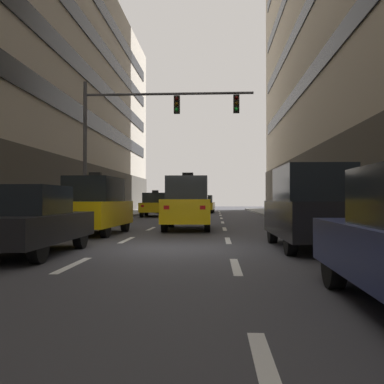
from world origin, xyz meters
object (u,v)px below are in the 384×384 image
taxi_driving_3 (95,206)px  taxi_driving_4 (204,204)px  car_driving_0 (28,221)px  taxi_driving_2 (169,203)px  taxi_driving_1 (155,205)px  car_parked_1 (311,208)px  pedestrian_0 (321,203)px  taxi_driving_5 (188,203)px  traffic_signal_0 (141,124)px

taxi_driving_3 → taxi_driving_4: bearing=82.1°
car_driving_0 → taxi_driving_2: taxi_driving_2 is taller
taxi_driving_1 → taxi_driving_4: (3.30, 7.93, -0.05)m
car_driving_0 → taxi_driving_1: 21.32m
taxi_driving_4 → car_driving_0: bearing=-96.2°
car_parked_1 → pedestrian_0: 9.33m
taxi_driving_2 → taxi_driving_5: (3.15, -21.47, 0.23)m
taxi_driving_2 → taxi_driving_1: bearing=-90.3°
taxi_driving_3 → taxi_driving_4: 23.80m
car_driving_0 → taxi_driving_5: (3.08, 8.25, 0.31)m
taxi_driving_5 → traffic_signal_0: bearing=134.1°
taxi_driving_4 → taxi_driving_1: bearing=-112.6°
car_parked_1 → pedestrian_0: size_ratio=2.65×
taxi_driving_2 → traffic_signal_0: 19.43m
taxi_driving_4 → taxi_driving_5: bearing=-90.3°
taxi_driving_5 → car_parked_1: (3.59, -6.64, -0.04)m
taxi_driving_1 → taxi_driving_3: bearing=-89.9°
taxi_driving_2 → car_parked_1: 28.92m
traffic_signal_0 → taxi_driving_1: bearing=94.3°
taxi_driving_2 → traffic_signal_0: traffic_signal_0 is taller
taxi_driving_1 → car_parked_1: car_parked_1 is taller
car_driving_0 → taxi_driving_4: 29.42m
taxi_driving_4 → taxi_driving_5: (-0.11, -21.00, 0.30)m
taxi_driving_1 → taxi_driving_3: taxi_driving_3 is taller
taxi_driving_1 → traffic_signal_0: 11.37m
car_driving_0 → taxi_driving_2: 29.72m
traffic_signal_0 → taxi_driving_4: bearing=82.3°
taxi_driving_2 → traffic_signal_0: size_ratio=0.57×
taxi_driving_2 → taxi_driving_5: taxi_driving_5 is taller
taxi_driving_2 → pedestrian_0: taxi_driving_2 is taller
car_parked_1 → taxi_driving_5: bearing=118.4°
taxi_driving_4 → pedestrian_0: 19.57m
taxi_driving_5 → taxi_driving_4: bearing=89.7°
taxi_driving_1 → taxi_driving_5: 13.46m
taxi_driving_1 → traffic_signal_0: size_ratio=0.57×
traffic_signal_0 → pedestrian_0: traffic_signal_0 is taller
taxi_driving_2 → pedestrian_0: size_ratio=2.81×
taxi_driving_5 → taxi_driving_3: bearing=-140.9°
car_parked_1 → taxi_driving_3: bearing=148.9°
taxi_driving_1 → taxi_driving_2: bearing=89.7°
taxi_driving_1 → taxi_driving_2: taxi_driving_2 is taller
taxi_driving_2 → car_parked_1: size_ratio=1.06×
taxi_driving_3 → pedestrian_0: (9.21, 4.93, 0.08)m
taxi_driving_2 → taxi_driving_3: (-0.02, -24.05, 0.17)m
taxi_driving_3 → car_parked_1: 7.89m
pedestrian_0 → taxi_driving_5: bearing=-158.7°
car_driving_0 → taxi_driving_3: taxi_driving_3 is taller
taxi_driving_4 → car_parked_1: 27.87m
taxi_driving_3 → taxi_driving_4: taxi_driving_3 is taller
traffic_signal_0 → pedestrian_0: size_ratio=4.92×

